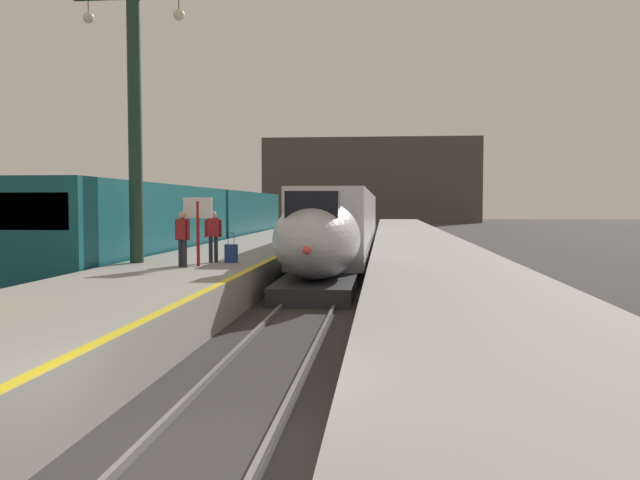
{
  "coord_description": "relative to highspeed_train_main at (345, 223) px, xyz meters",
  "views": [
    {
      "loc": [
        2.13,
        -7.19,
        2.94
      ],
      "look_at": [
        0.08,
        14.06,
        1.8
      ],
      "focal_mm": 37.09,
      "sensor_mm": 36.0,
      "label": 1
    }
  ],
  "objects": [
    {
      "name": "ground_plane",
      "position": [
        0.0,
        -29.29,
        -1.93
      ],
      "size": [
        260.0,
        260.0,
        0.0
      ],
      "primitive_type": "plane",
      "color": "#33302D"
    },
    {
      "name": "platform_left",
      "position": [
        -4.05,
        -4.54,
        -1.41
      ],
      "size": [
        4.8,
        110.0,
        1.05
      ],
      "primitive_type": "cube",
      "color": "gray",
      "rests_on": "ground"
    },
    {
      "name": "platform_right",
      "position": [
        4.05,
        -4.54,
        -1.41
      ],
      "size": [
        4.8,
        110.0,
        1.05
      ],
      "primitive_type": "cube",
      "color": "gray",
      "rests_on": "ground"
    },
    {
      "name": "platform_left_safety_stripe",
      "position": [
        -1.77,
        -4.54,
        -0.88
      ],
      "size": [
        0.2,
        107.8,
        0.01
      ],
      "primitive_type": "cube",
      "color": "yellow",
      "rests_on": "platform_left"
    },
    {
      "name": "rail_main_left",
      "position": [
        -0.75,
        -1.79,
        -1.87
      ],
      "size": [
        0.08,
        110.0,
        0.12
      ],
      "primitive_type": "cube",
      "color": "slate",
      "rests_on": "ground"
    },
    {
      "name": "rail_main_right",
      "position": [
        0.75,
        -1.79,
        -1.87
      ],
      "size": [
        0.08,
        110.0,
        0.12
      ],
      "primitive_type": "cube",
      "color": "slate",
      "rests_on": "ground"
    },
    {
      "name": "rail_secondary_left",
      "position": [
        -8.85,
        -1.79,
        -1.87
      ],
      "size": [
        0.08,
        110.0,
        0.12
      ],
      "primitive_type": "cube",
      "color": "slate",
      "rests_on": "ground"
    },
    {
      "name": "rail_secondary_right",
      "position": [
        -7.35,
        -1.79,
        -1.87
      ],
      "size": [
        0.08,
        110.0,
        0.12
      ],
      "primitive_type": "cube",
      "color": "slate",
      "rests_on": "ground"
    },
    {
      "name": "highspeed_train_main",
      "position": [
        0.0,
        0.0,
        0.0
      ],
      "size": [
        2.92,
        37.45,
        3.6
      ],
      "color": "silver",
      "rests_on": "ground"
    },
    {
      "name": "regional_train_adjacent",
      "position": [
        -8.1,
        0.02,
        0.2
      ],
      "size": [
        2.85,
        36.6,
        3.8
      ],
      "color": "#145660",
      "rests_on": "ground"
    },
    {
      "name": "station_column_mid",
      "position": [
        -5.9,
        -15.63,
        4.48
      ],
      "size": [
        4.0,
        0.68,
        8.89
      ],
      "color": "#1E3828",
      "rests_on": "platform_left"
    },
    {
      "name": "passenger_near_edge",
      "position": [
        -3.42,
        -15.32,
        0.11
      ],
      "size": [
        0.55,
        0.32,
        1.69
      ],
      "color": "#23232D",
      "rests_on": "platform_left"
    },
    {
      "name": "passenger_mid_platform",
      "position": [
        -3.91,
        -17.08,
        0.11
      ],
      "size": [
        0.53,
        0.36,
        1.69
      ],
      "color": "#23232D",
      "rests_on": "platform_left"
    },
    {
      "name": "rolling_suitcase",
      "position": [
        -2.82,
        -15.37,
        -0.58
      ],
      "size": [
        0.4,
        0.22,
        0.98
      ],
      "color": "navy",
      "rests_on": "platform_left"
    },
    {
      "name": "departure_info_board",
      "position": [
        -3.56,
        -16.63,
        0.62
      ],
      "size": [
        0.9,
        0.1,
        2.12
      ],
      "color": "maroon",
      "rests_on": "platform_left"
    },
    {
      "name": "terminus_back_wall",
      "position": [
        0.0,
        72.71,
        5.07
      ],
      "size": [
        36.0,
        2.0,
        14.0
      ],
      "primitive_type": "cube",
      "color": "#4C4742",
      "rests_on": "ground"
    }
  ]
}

